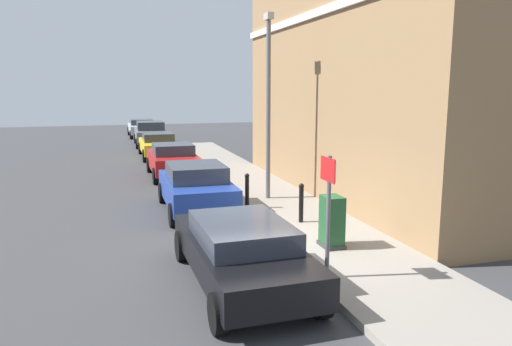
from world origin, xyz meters
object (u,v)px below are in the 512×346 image
object	(u,v)px
car_black	(241,250)
lamppost	(268,99)
car_red	(173,160)
utility_cabinet	(332,223)
car_blue	(196,187)
car_silver	(142,127)
bollard_near_cabinet	(301,201)
car_yellow	(158,144)
street_sign	(328,199)
bollard_far_kerb	(247,190)
car_grey	(151,133)

from	to	relation	value
car_black	lamppost	xyz separation A→B (m)	(2.54, 6.25, 2.62)
car_black	car_red	bearing A→B (deg)	-2.28
utility_cabinet	lamppost	size ratio (longest dim) A/B	0.20
car_blue	car_silver	size ratio (longest dim) A/B	0.93
car_blue	bollard_near_cabinet	xyz separation A→B (m)	(2.36, -2.45, -0.05)
car_red	lamppost	distance (m)	6.46
car_black	car_yellow	world-z (taller)	car_yellow
car_black	car_silver	xyz separation A→B (m)	(0.03, 29.17, 0.01)
street_sign	car_yellow	bearing A→B (deg)	94.25
car_blue	bollard_far_kerb	size ratio (longest dim) A/B	3.85
utility_cabinet	lamppost	xyz separation A→B (m)	(0.15, 5.06, 2.62)
street_sign	car_black	bearing A→B (deg)	163.67
car_grey	car_red	bearing A→B (deg)	-179.18
bollard_far_kerb	car_yellow	bearing A→B (deg)	96.15
car_blue	lamppost	size ratio (longest dim) A/B	0.70
bollard_near_cabinet	lamppost	size ratio (longest dim) A/B	0.18
car_yellow	car_red	bearing A→B (deg)	179.89
car_blue	car_silver	xyz separation A→B (m)	(-0.10, 23.46, -0.06)
car_black	utility_cabinet	world-z (taller)	utility_cabinet
car_black	bollard_far_kerb	xyz separation A→B (m)	(1.53, 5.12, 0.02)
bollard_near_cabinet	lamppost	distance (m)	3.96
car_silver	lamppost	size ratio (longest dim) A/B	0.76
car_red	car_grey	bearing A→B (deg)	-0.51
car_red	utility_cabinet	world-z (taller)	car_red
car_red	car_grey	xyz separation A→B (m)	(0.03, 11.55, 0.07)
street_sign	bollard_near_cabinet	bearing A→B (deg)	75.37
car_grey	lamppost	distance (m)	17.33
car_black	bollard_far_kerb	bearing A→B (deg)	-18.02
car_grey	street_sign	size ratio (longest dim) A/B	1.85
utility_cabinet	street_sign	world-z (taller)	street_sign
car_yellow	bollard_near_cabinet	world-z (taller)	car_yellow
car_black	car_blue	xyz separation A→B (m)	(0.13, 5.72, 0.07)
lamppost	car_blue	bearing A→B (deg)	-167.61
car_silver	street_sign	distance (m)	29.67
car_red	utility_cabinet	size ratio (longest dim) A/B	3.43
car_grey	street_sign	world-z (taller)	street_sign
bollard_near_cabinet	bollard_far_kerb	bearing A→B (deg)	117.34
car_yellow	car_blue	bearing A→B (deg)	179.58
car_yellow	bollard_near_cabinet	xyz separation A→B (m)	(2.32, -14.49, 0.02)
utility_cabinet	lamppost	distance (m)	5.70
car_red	lamppost	world-z (taller)	lamppost
car_blue	car_black	bearing A→B (deg)	178.92
car_red	car_yellow	bearing A→B (deg)	-0.23
car_grey	car_black	bearing A→B (deg)	-179.56
car_yellow	lamppost	size ratio (longest dim) A/B	0.76
car_blue	car_yellow	size ratio (longest dim) A/B	0.92
bollard_far_kerb	lamppost	distance (m)	3.01
car_black	lamppost	size ratio (longest dim) A/B	0.78
car_grey	utility_cabinet	size ratio (longest dim) A/B	3.70
car_yellow	bollard_near_cabinet	distance (m)	14.68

